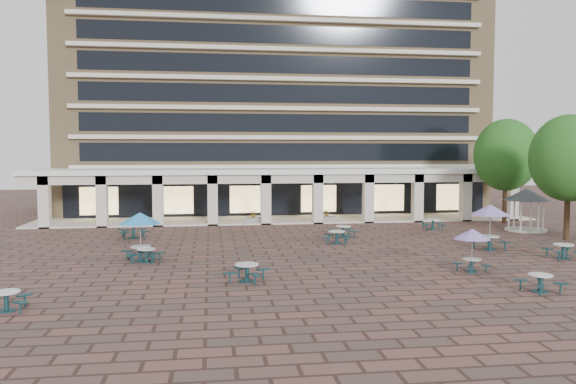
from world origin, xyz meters
name	(u,v)px	position (x,y,z in m)	size (l,w,h in m)	color
ground	(322,250)	(0.00, 0.00, 0.00)	(120.00, 120.00, 0.00)	brown
apartment_building	(274,86)	(0.00, 25.47, 12.60)	(40.00, 15.50, 25.20)	#A1845B
retail_arcade	(288,185)	(0.00, 14.80, 3.00)	(42.00, 6.60, 4.40)	white
picnic_table_0	(6,299)	(-13.83, -11.00, 0.44)	(1.82, 1.82, 0.73)	#13343A
picnic_table_1	(247,271)	(-4.90, -7.51, 0.48)	(2.18, 2.18, 0.80)	#13343A
picnic_table_2	(540,281)	(6.98, -11.00, 0.44)	(1.88, 1.88, 0.73)	#13343A
picnic_table_3	(563,250)	(12.43, -4.43, 0.48)	(1.84, 1.84, 0.80)	#13343A
picnic_table_4	(140,220)	(-10.18, -1.92, 2.18)	(2.22, 2.22, 2.57)	#13343A
picnic_table_5	(146,254)	(-9.84, -2.37, 0.43)	(1.91, 1.91, 0.73)	#13343A
picnic_table_6	(472,236)	(5.95, -6.96, 1.76)	(1.80, 1.80, 2.08)	#13343A
picnic_table_8	(133,231)	(-11.65, 6.32, 0.51)	(2.19, 2.19, 0.86)	#13343A
picnic_table_9	(337,236)	(1.41, 2.27, 0.48)	(2.12, 2.12, 0.80)	#13343A
picnic_table_10	(343,230)	(2.46, 4.84, 0.46)	(1.84, 1.84, 0.77)	#13343A
picnic_table_11	(490,212)	(9.87, -1.20, 2.27)	(2.31, 2.31, 2.67)	#13343A
picnic_table_13	(433,223)	(9.95, 7.56, 0.47)	(1.98, 1.98, 0.79)	#13343A
gazebo	(527,199)	(16.49, 6.05, 2.32)	(3.31, 3.31, 3.08)	beige
tree_east_a	(569,158)	(16.66, 1.55, 5.38)	(4.94, 4.94, 8.24)	#3F2919
tree_east_c	(506,155)	(17.34, 10.64, 5.55)	(5.10, 5.10, 8.49)	#3F2919
planter_left	(254,218)	(-3.06, 12.90, 0.43)	(1.50, 0.68, 1.17)	gray
planter_right	(327,217)	(3.00, 12.90, 0.44)	(1.50, 0.65, 1.18)	gray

